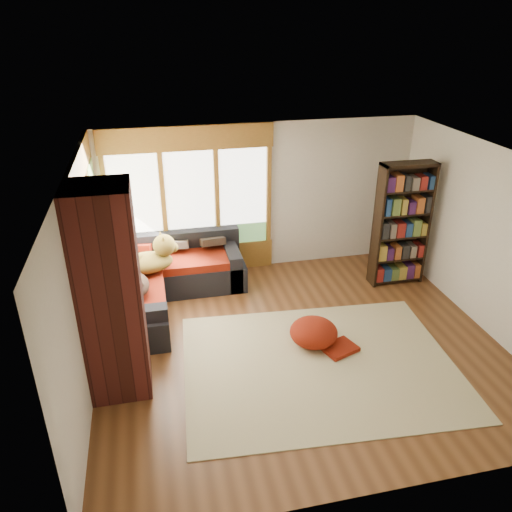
{
  "coord_description": "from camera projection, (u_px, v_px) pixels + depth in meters",
  "views": [
    {
      "loc": [
        -1.84,
        -5.5,
        4.18
      ],
      "look_at": [
        -0.41,
        0.97,
        0.95
      ],
      "focal_mm": 35.0,
      "sensor_mm": 36.0,
      "label": 1
    }
  ],
  "objects": [
    {
      "name": "windows_back",
      "position": [
        191.0,
        201.0,
        8.36
      ],
      "size": [
        2.82,
        0.1,
        1.9
      ],
      "color": "olive",
      "rests_on": "wall_back"
    },
    {
      "name": "brick_chimney",
      "position": [
        110.0,
        295.0,
        5.67
      ],
      "size": [
        0.7,
        0.7,
        2.6
      ],
      "primitive_type": "cube",
      "color": "#471914",
      "rests_on": "ground"
    },
    {
      "name": "dog_tan",
      "position": [
        150.0,
        259.0,
        7.67
      ],
      "size": [
        0.96,
        0.67,
        0.49
      ],
      "rotation": [
        0.0,
        0.0,
        0.16
      ],
      "color": "olive",
      "rests_on": "sectional_sofa"
    },
    {
      "name": "area_rug",
      "position": [
        319.0,
        364.0,
        6.59
      ],
      "size": [
        3.72,
        2.95,
        0.01
      ],
      "primitive_type": "cube",
      "rotation": [
        0.0,
        0.0,
        -0.07
      ],
      "color": "beige",
      "rests_on": "ground"
    },
    {
      "name": "dog_brindle",
      "position": [
        132.0,
        280.0,
        7.12
      ],
      "size": [
        0.55,
        0.81,
        0.42
      ],
      "rotation": [
        0.0,
        0.0,
        1.69
      ],
      "color": "black",
      "rests_on": "sectional_sofa"
    },
    {
      "name": "wall_left",
      "position": [
        81.0,
        283.0,
        5.91
      ],
      "size": [
        0.04,
        5.0,
        2.6
      ],
      "primitive_type": "cube",
      "color": "silver",
      "rests_on": "ground"
    },
    {
      "name": "windows_left",
      "position": [
        91.0,
        239.0,
        6.95
      ],
      "size": [
        0.1,
        2.62,
        1.9
      ],
      "color": "olive",
      "rests_on": "wall_left"
    },
    {
      "name": "pouf",
      "position": [
        314.0,
        332.0,
        6.94
      ],
      "size": [
        0.68,
        0.68,
        0.36
      ],
      "primitive_type": "ellipsoid",
      "rotation": [
        0.0,
        0.0,
        0.02
      ],
      "color": "maroon",
      "rests_on": "area_rug"
    },
    {
      "name": "sectional_sofa",
      "position": [
        152.0,
        282.0,
        7.99
      ],
      "size": [
        2.2,
        2.2,
        0.8
      ],
      "rotation": [
        0.0,
        0.0,
        -0.01
      ],
      "color": "black",
      "rests_on": "ground"
    },
    {
      "name": "wall_back",
      "position": [
        260.0,
        198.0,
        8.64
      ],
      "size": [
        5.5,
        0.04,
        2.6
      ],
      "primitive_type": "cube",
      "color": "silver",
      "rests_on": "ground"
    },
    {
      "name": "ceiling",
      "position": [
        308.0,
        162.0,
        5.88
      ],
      "size": [
        5.5,
        5.5,
        0.0
      ],
      "primitive_type": "plane",
      "color": "white"
    },
    {
      "name": "bookshelf",
      "position": [
        401.0,
        225.0,
        8.2
      ],
      "size": [
        0.9,
        0.3,
        2.09
      ],
      "color": "black",
      "rests_on": "ground"
    },
    {
      "name": "throw_pillows",
      "position": [
        152.0,
        253.0,
        7.94
      ],
      "size": [
        1.98,
        1.68,
        0.45
      ],
      "color": "black",
      "rests_on": "sectional_sofa"
    },
    {
      "name": "floor",
      "position": [
        299.0,
        343.0,
        7.02
      ],
      "size": [
        5.5,
        5.5,
        0.0
      ],
      "primitive_type": "plane",
      "color": "#522F17",
      "rests_on": "ground"
    },
    {
      "name": "wall_right",
      "position": [
        491.0,
        242.0,
        6.98
      ],
      "size": [
        0.04,
        5.0,
        2.6
      ],
      "primitive_type": "cube",
      "color": "silver",
      "rests_on": "ground"
    },
    {
      "name": "wall_front",
      "position": [
        391.0,
        389.0,
        4.25
      ],
      "size": [
        5.5,
        0.04,
        2.6
      ],
      "primitive_type": "cube",
      "color": "silver",
      "rests_on": "ground"
    },
    {
      "name": "roller_blind",
      "position": [
        93.0,
        193.0,
        7.51
      ],
      "size": [
        0.03,
        0.72,
        0.9
      ],
      "primitive_type": "cube",
      "color": "#709957",
      "rests_on": "wall_left"
    }
  ]
}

